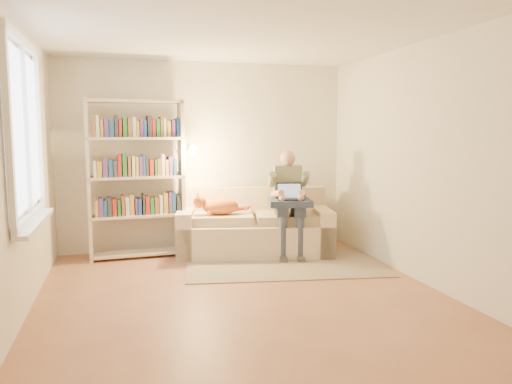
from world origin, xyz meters
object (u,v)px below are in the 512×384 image
object	(u,v)px
sofa	(254,230)
bookshelf	(136,171)
cat	(217,206)
laptop	(287,195)
person	(289,196)

from	to	relation	value
sofa	bookshelf	xyz separation A→B (m)	(-1.53, 0.16, 0.82)
cat	bookshelf	xyz separation A→B (m)	(-1.02, 0.19, 0.47)
cat	laptop	bearing A→B (deg)	-8.28
bookshelf	person	bearing A→B (deg)	-14.61
sofa	cat	distance (m)	0.62
person	laptop	world-z (taller)	person
sofa	cat	bearing A→B (deg)	-165.26
person	laptop	distance (m)	0.12
sofa	bookshelf	size ratio (longest dim) A/B	1.06
sofa	laptop	world-z (taller)	laptop
cat	sofa	bearing A→B (deg)	14.74
laptop	bookshelf	world-z (taller)	bookshelf
cat	laptop	size ratio (longest dim) A/B	1.97
cat	bookshelf	distance (m)	1.14
laptop	sofa	bearing A→B (deg)	147.53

